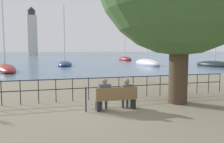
{
  "coord_description": "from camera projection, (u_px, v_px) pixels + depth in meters",
  "views": [
    {
      "loc": [
        -2.42,
        -7.96,
        2.27
      ],
      "look_at": [
        0.0,
        0.5,
        1.44
      ],
      "focal_mm": 35.0,
      "sensor_mm": 36.0,
      "label": 1
    }
  ],
  "objects": [
    {
      "name": "harbor_water",
      "position": [
        53.0,
        54.0,
        161.06
      ],
      "size": [
        600.0,
        300.0,
        0.01
      ],
      "color": "slate",
      "rests_on": "ground_plane"
    },
    {
      "name": "park_bench",
      "position": [
        116.0,
        99.0,
        8.39
      ],
      "size": [
        1.64,
        0.45,
        0.9
      ],
      "color": "brown",
      "rests_on": "ground_plane"
    },
    {
      "name": "promenade_railing",
      "position": [
        104.0,
        85.0,
        10.21
      ],
      "size": [
        13.18,
        0.04,
        1.05
      ],
      "color": "black",
      "rests_on": "ground_plane"
    },
    {
      "name": "seated_person_left",
      "position": [
        104.0,
        93.0,
        8.32
      ],
      "size": [
        0.46,
        0.35,
        1.24
      ],
      "color": "#4C4C51",
      "rests_on": "ground_plane"
    },
    {
      "name": "sailboat_4",
      "position": [
        125.0,
        59.0,
        51.64
      ],
      "size": [
        2.55,
        6.0,
        8.62
      ],
      "rotation": [
        0.0,
        0.0,
        0.07
      ],
      "color": "maroon",
      "rests_on": "ground_plane"
    },
    {
      "name": "harbor_lighthouse",
      "position": [
        32.0,
        33.0,
        114.72
      ],
      "size": [
        5.22,
        5.22,
        25.27
      ],
      "color": "beige",
      "rests_on": "ground_plane"
    },
    {
      "name": "ground_plane",
      "position": [
        116.0,
        109.0,
        8.49
      ],
      "size": [
        1000.0,
        1000.0,
        0.0
      ],
      "primitive_type": "plane",
      "color": "#7A705B"
    },
    {
      "name": "sailboat_1",
      "position": [
        215.0,
        65.0,
        31.68
      ],
      "size": [
        3.34,
        6.5,
        7.75
      ],
      "rotation": [
        0.0,
        0.0,
        0.22
      ],
      "color": "black",
      "rests_on": "ground_plane"
    },
    {
      "name": "closed_umbrella",
      "position": [
        86.0,
        97.0,
        8.12
      ],
      "size": [
        0.09,
        0.09,
        0.98
      ],
      "color": "navy",
      "rests_on": "ground_plane"
    },
    {
      "name": "sailboat_5",
      "position": [
        65.0,
        64.0,
        33.23
      ],
      "size": [
        2.72,
        5.65,
        9.45
      ],
      "rotation": [
        0.0,
        0.0,
        -0.11
      ],
      "color": "navy",
      "rests_on": "ground_plane"
    },
    {
      "name": "sailboat_2",
      "position": [
        5.0,
        68.0,
        24.64
      ],
      "size": [
        4.16,
        8.59,
        11.92
      ],
      "rotation": [
        0.0,
        0.0,
        0.27
      ],
      "color": "maroon",
      "rests_on": "ground_plane"
    },
    {
      "name": "seated_person_right",
      "position": [
        126.0,
        92.0,
        8.57
      ],
      "size": [
        0.4,
        0.35,
        1.2
      ],
      "color": "#4C4C51",
      "rests_on": "ground_plane"
    },
    {
      "name": "sailboat_0",
      "position": [
        147.0,
        63.0,
        34.56
      ],
      "size": [
        2.12,
        7.72,
        10.53
      ],
      "rotation": [
        0.0,
        0.0,
        0.02
      ],
      "color": "silver",
      "rests_on": "ground_plane"
    }
  ]
}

